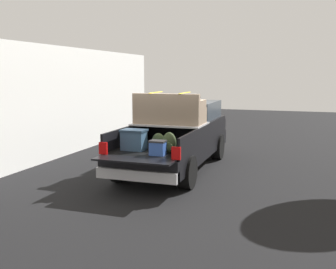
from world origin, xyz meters
TOP-DOWN VIEW (x-y plane):
  - ground_plane at (0.00, 0.00)m, footprint 40.00×40.00m
  - pickup_truck at (0.36, 0.00)m, footprint 6.05×2.06m
  - building_facade at (1.61, 4.24)m, footprint 11.95×0.36m

SIDE VIEW (x-z plane):
  - ground_plane at x=0.00m, z-range 0.00..0.00m
  - pickup_truck at x=0.36m, z-range -0.15..2.08m
  - building_facade at x=1.61m, z-range 0.00..3.62m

